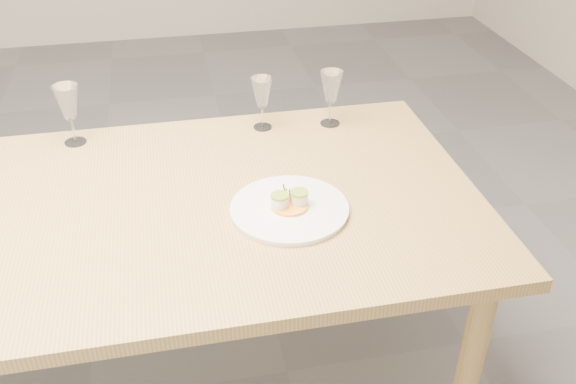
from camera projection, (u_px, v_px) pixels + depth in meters
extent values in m
cube|color=tan|center=(43.00, 224.00, 1.71)|extent=(2.40, 1.00, 0.04)
cylinder|color=tan|center=(469.00, 370.00, 1.78)|extent=(0.07, 0.07, 0.71)
cylinder|color=tan|center=(378.00, 209.00, 2.43)|extent=(0.07, 0.07, 0.71)
cylinder|color=white|center=(289.00, 209.00, 1.72)|extent=(0.32, 0.32, 0.01)
cylinder|color=white|center=(289.00, 208.00, 1.72)|extent=(0.32, 0.32, 0.01)
cylinder|color=yellow|center=(289.00, 206.00, 1.72)|extent=(0.10, 0.10, 0.01)
cylinder|color=#F2E0C6|center=(280.00, 201.00, 1.70)|extent=(0.05, 0.05, 0.03)
cylinder|color=#F2E0C6|center=(299.00, 198.00, 1.71)|extent=(0.05, 0.05, 0.03)
cylinder|color=#91A82E|center=(280.00, 196.00, 1.69)|extent=(0.05, 0.05, 0.01)
cylinder|color=#91A82E|center=(299.00, 192.00, 1.70)|extent=(0.05, 0.05, 0.01)
cylinder|color=#D2C470|center=(316.00, 215.00, 1.69)|extent=(0.05, 0.05, 0.00)
cylinder|color=white|center=(76.00, 142.00, 2.05)|extent=(0.07, 0.07, 0.00)
cylinder|color=white|center=(73.00, 130.00, 2.03)|extent=(0.01, 0.01, 0.08)
cone|color=white|center=(67.00, 102.00, 1.97)|extent=(0.08, 0.08, 0.11)
cylinder|color=white|center=(263.00, 127.00, 2.14)|extent=(0.06, 0.06, 0.00)
cylinder|color=white|center=(262.00, 116.00, 2.12)|extent=(0.01, 0.01, 0.08)
cone|color=white|center=(262.00, 92.00, 2.07)|extent=(0.07, 0.07, 0.10)
cylinder|color=white|center=(330.00, 123.00, 2.16)|extent=(0.07, 0.07, 0.00)
cylinder|color=white|center=(330.00, 112.00, 2.14)|extent=(0.01, 0.01, 0.08)
cone|color=white|center=(331.00, 87.00, 2.09)|extent=(0.07, 0.07, 0.10)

